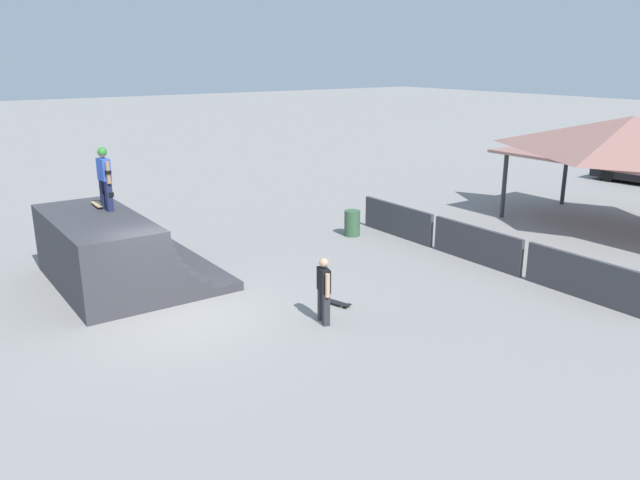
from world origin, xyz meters
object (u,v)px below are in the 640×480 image
Objects in this scene: skater_on_deck at (104,174)px; bystander_walking at (324,287)px; trash_bin at (352,223)px; skateboard_on_deck at (98,205)px; skateboard_on_ground at (336,303)px.

bystander_walking is (5.71, 2.88, -1.95)m from skater_on_deck.
skater_on_deck is 1.09× the size of bystander_walking.
bystander_walking is at bearing -43.00° from trash_bin.
skateboard_on_deck is 8.01m from trash_bin.
skateboard_on_ground is 0.98× the size of trash_bin.
bystander_walking reaches higher than skateboard_on_ground.
bystander_walking is at bearing 28.01° from skateboard_on_deck.
skateboard_on_deck is at bearing -175.35° from skater_on_deck.
skater_on_deck is 1.95× the size of skateboard_on_deck.
skateboard_on_deck is at bearing -162.40° from skateboard_on_ground.
skateboard_on_ground is (-0.65, 0.84, -0.78)m from bystander_walking.
skater_on_deck is 8.08m from trash_bin.
skater_on_deck is 6.84m from skateboard_on_ground.
trash_bin is at bearing 121.84° from skateboard_on_ground.
skateboard_on_deck is (-0.52, -0.09, -0.89)m from skater_on_deck.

